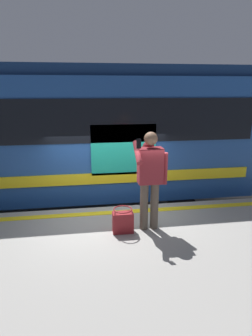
% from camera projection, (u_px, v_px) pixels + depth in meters
% --- Properties ---
extents(ground_plane, '(23.66, 23.66, 0.00)m').
position_uv_depth(ground_plane, '(111.00, 253.00, 6.11)').
color(ground_plane, '#3D3D3F').
extents(platform, '(15.77, 4.98, 1.09)m').
position_uv_depth(platform, '(128.00, 324.00, 3.59)').
color(platform, gray).
rests_on(platform, ground).
extents(safety_line, '(15.46, 0.16, 0.01)m').
position_uv_depth(safety_line, '(111.00, 213.00, 5.52)').
color(safety_line, yellow).
rests_on(safety_line, platform).
extents(track_rail_near, '(20.50, 0.08, 0.16)m').
position_uv_depth(track_rail_near, '(106.00, 226.00, 7.12)').
color(track_rail_near, slate).
rests_on(track_rail_near, ground).
extents(track_rail_far, '(20.50, 0.08, 0.16)m').
position_uv_depth(track_rail_far, '(103.00, 204.00, 8.49)').
color(track_rail_far, slate).
rests_on(track_rail_far, ground).
extents(train_carriage, '(9.56, 2.74, 3.76)m').
position_uv_depth(train_carriage, '(49.00, 131.00, 6.97)').
color(train_carriage, '#1E478C').
rests_on(train_carriage, ground).
extents(passenger, '(0.57, 0.55, 1.69)m').
position_uv_depth(passenger, '(150.00, 173.00, 4.66)').
color(passenger, brown).
rests_on(passenger, platform).
extents(handbag, '(0.35, 0.32, 0.43)m').
position_uv_depth(handbag, '(123.00, 221.00, 4.73)').
color(handbag, maroon).
rests_on(handbag, platform).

